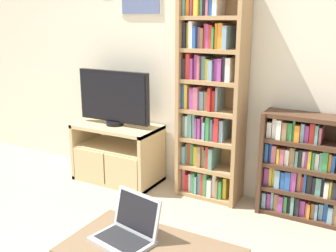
% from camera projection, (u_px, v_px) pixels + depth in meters
% --- Properties ---
extents(wall_back, '(6.65, 0.09, 2.60)m').
position_uv_depth(wall_back, '(207.00, 58.00, 3.70)').
color(wall_back, beige).
rests_on(wall_back, ground_plane).
extents(tv_stand, '(0.88, 0.48, 0.60)m').
position_uv_depth(tv_stand, '(117.00, 153.00, 4.11)').
color(tv_stand, tan).
rests_on(tv_stand, ground_plane).
extents(television, '(0.82, 0.18, 0.56)m').
position_uv_depth(television, '(114.00, 98.00, 3.97)').
color(television, black).
rests_on(television, tv_stand).
extents(bookshelf_tall, '(0.60, 0.29, 1.96)m').
position_uv_depth(bookshelf_tall, '(209.00, 98.00, 3.59)').
color(bookshelf_tall, tan).
rests_on(bookshelf_tall, ground_plane).
extents(bookshelf_short, '(0.78, 0.27, 0.91)m').
position_uv_depth(bookshelf_short, '(304.00, 169.00, 3.33)').
color(bookshelf_short, '#472D1E').
rests_on(bookshelf_short, ground_plane).
extents(laptop, '(0.38, 0.33, 0.25)m').
position_uv_depth(laptop, '(128.00, 229.00, 2.19)').
color(laptop, '#B7BABC').
rests_on(laptop, coffee_table).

